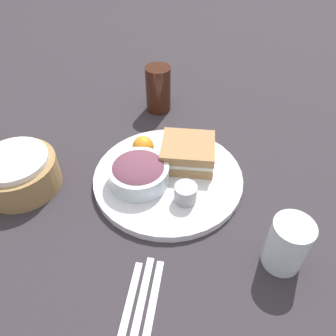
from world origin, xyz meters
TOP-DOWN VIEW (x-y plane):
  - ground_plane at (0.00, 0.00)m, footprint 4.00×4.00m
  - plate at (0.00, 0.00)m, footprint 0.32×0.32m
  - sandwich at (0.05, -0.03)m, footprint 0.13×0.13m
  - salad_bowl at (-0.04, 0.05)m, footprint 0.12×0.12m
  - dressing_cup at (-0.06, -0.05)m, footprint 0.04×0.04m
  - orange_wedge at (0.04, 0.07)m, footprint 0.05×0.05m
  - drink_glass at (0.25, 0.11)m, footprint 0.07×0.07m
  - bread_basket at (-0.11, 0.29)m, footprint 0.16×0.16m
  - fork at (-0.27, -0.07)m, footprint 0.16×0.04m
  - knife at (-0.28, -0.05)m, footprint 0.17×0.04m
  - spoon at (-0.28, -0.03)m, footprint 0.15×0.04m
  - water_glass at (-0.12, -0.25)m, footprint 0.07×0.07m

SIDE VIEW (x-z plane):
  - ground_plane at x=0.00m, z-range 0.00..0.00m
  - fork at x=-0.27m, z-range 0.00..0.01m
  - knife at x=-0.28m, z-range 0.00..0.01m
  - spoon at x=-0.28m, z-range 0.00..0.01m
  - plate at x=0.00m, z-range 0.00..0.02m
  - dressing_cup at x=-0.06m, z-range 0.02..0.05m
  - bread_basket at x=-0.11m, z-range 0.00..0.08m
  - orange_wedge at x=0.04m, z-range 0.02..0.07m
  - sandwich at x=0.05m, z-range 0.02..0.07m
  - salad_bowl at x=-0.04m, z-range 0.02..0.07m
  - water_glass at x=-0.12m, z-range 0.00..0.10m
  - drink_glass at x=0.25m, z-range 0.00..0.12m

